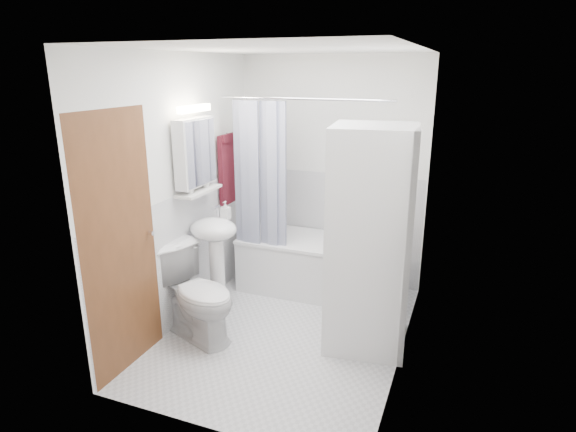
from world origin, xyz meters
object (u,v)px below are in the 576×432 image
(bathtub, at_px, (312,262))
(toilet, at_px, (197,294))
(sink, at_px, (215,244))
(washer_dryer, at_px, (369,240))

(bathtub, xyz_separation_m, toilet, (-0.63, -1.24, 0.09))
(bathtub, relative_size, sink, 1.42)
(sink, bearing_deg, washer_dryer, 0.80)
(sink, height_order, washer_dryer, washer_dryer)
(bathtub, xyz_separation_m, washer_dryer, (0.75, -0.80, 0.62))
(bathtub, distance_m, washer_dryer, 1.26)
(sink, relative_size, toilet, 1.28)
(washer_dryer, relative_size, toilet, 2.28)
(bathtub, xyz_separation_m, sink, (-0.68, -0.82, 0.39))
(bathtub, distance_m, sink, 1.13)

